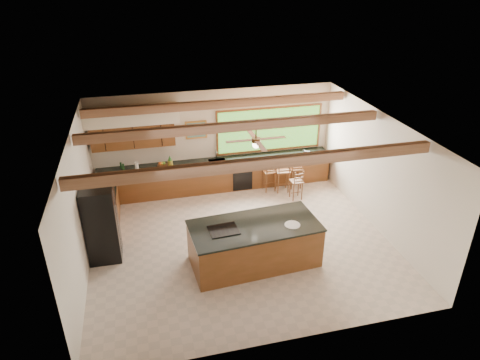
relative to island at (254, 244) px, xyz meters
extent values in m
plane|color=#BCAA9B|center=(-0.11, 0.85, -0.51)|extent=(7.20, 7.20, 0.00)
cube|color=beige|center=(-0.11, 4.10, 0.99)|extent=(7.20, 0.04, 3.00)
cube|color=beige|center=(-0.11, -2.40, 0.99)|extent=(7.20, 0.04, 3.00)
cube|color=beige|center=(-3.71, 0.85, 0.99)|extent=(0.04, 6.50, 3.00)
cube|color=beige|center=(3.49, 0.85, 0.99)|extent=(0.04, 6.50, 3.00)
cube|color=#A07E50|center=(-0.11, 0.85, 2.49)|extent=(7.20, 6.50, 0.04)
cube|color=#936849|center=(-0.11, -0.75, 2.35)|extent=(7.10, 0.15, 0.22)
cube|color=#936849|center=(-0.11, 1.35, 2.35)|extent=(7.10, 0.15, 0.22)
cube|color=#936849|center=(-0.11, 3.15, 2.35)|extent=(7.10, 0.15, 0.22)
cube|color=brown|center=(-2.46, 3.91, 1.39)|extent=(2.30, 0.35, 0.70)
cube|color=white|center=(-2.46, 3.84, 1.99)|extent=(2.60, 0.50, 0.48)
cylinder|color=#FFEABF|center=(-3.16, 3.84, 1.76)|extent=(0.10, 0.10, 0.01)
cylinder|color=#FFEABF|center=(-1.76, 3.84, 1.76)|extent=(0.10, 0.10, 0.01)
cube|color=#67A139|center=(1.59, 4.07, 1.16)|extent=(3.20, 0.04, 1.30)
cube|color=#BF873A|center=(-0.66, 4.07, 1.34)|extent=(0.64, 0.03, 0.54)
cube|color=#43785D|center=(-0.66, 4.05, 1.34)|extent=(0.54, 0.01, 0.44)
cube|color=brown|center=(-0.11, 3.76, -0.07)|extent=(7.00, 0.65, 0.88)
cube|color=black|center=(-0.11, 3.76, 0.39)|extent=(7.04, 0.69, 0.04)
cube|color=brown|center=(-3.37, 2.20, -0.07)|extent=(0.65, 2.35, 0.88)
cube|color=black|center=(-3.37, 2.20, 0.39)|extent=(0.69, 2.39, 0.04)
cube|color=black|center=(0.59, 3.43, -0.09)|extent=(0.60, 0.02, 0.78)
cube|color=silver|center=(-0.11, 3.76, 0.40)|extent=(0.50, 0.38, 0.03)
cylinder|color=silver|center=(-0.11, 3.96, 0.56)|extent=(0.03, 0.03, 0.30)
cylinder|color=silver|center=(-0.11, 3.86, 0.69)|extent=(0.03, 0.20, 0.03)
cylinder|color=silver|center=(-2.47, 3.67, 0.55)|extent=(0.11, 0.11, 0.26)
cylinder|color=#163817|center=(-2.84, 3.76, 0.52)|extent=(0.06, 0.06, 0.21)
cylinder|color=#163817|center=(-2.91, 3.91, 0.51)|extent=(0.05, 0.05, 0.19)
cube|color=black|center=(2.72, 3.72, 0.46)|extent=(0.21, 0.19, 0.08)
cube|color=brown|center=(0.00, 0.00, -0.02)|extent=(2.93, 1.51, 0.96)
cube|color=black|center=(0.00, 0.00, 0.48)|extent=(2.98, 1.56, 0.04)
cube|color=black|center=(-0.72, -0.05, 0.51)|extent=(0.67, 0.55, 0.02)
cylinder|color=silver|center=(0.81, -0.21, 0.51)|extent=(0.35, 0.35, 0.02)
cube|color=black|center=(-3.33, 1.00, 0.41)|extent=(0.73, 0.71, 1.84)
cube|color=silver|center=(-2.98, 1.00, 0.41)|extent=(0.02, 0.05, 1.69)
cube|color=brown|center=(1.38, 3.30, 0.13)|extent=(0.41, 0.41, 0.04)
cylinder|color=brown|center=(1.23, 3.16, -0.20)|extent=(0.04, 0.04, 0.61)
cylinder|color=brown|center=(1.52, 3.16, -0.20)|extent=(0.04, 0.04, 0.61)
cylinder|color=brown|center=(1.23, 3.45, -0.20)|extent=(0.04, 0.04, 0.61)
cylinder|color=brown|center=(1.52, 3.45, -0.20)|extent=(0.04, 0.04, 0.61)
cube|color=brown|center=(1.75, 3.16, 0.16)|extent=(0.44, 0.44, 0.04)
cylinder|color=brown|center=(1.60, 3.01, -0.18)|extent=(0.04, 0.04, 0.65)
cylinder|color=brown|center=(1.91, 3.01, -0.18)|extent=(0.04, 0.04, 0.65)
cylinder|color=brown|center=(1.60, 3.32, -0.18)|extent=(0.04, 0.04, 0.65)
cylinder|color=brown|center=(1.91, 3.32, -0.18)|extent=(0.04, 0.04, 0.65)
cube|color=brown|center=(2.22, 3.30, 0.13)|extent=(0.40, 0.40, 0.04)
cylinder|color=brown|center=(2.07, 3.16, -0.20)|extent=(0.04, 0.04, 0.61)
cylinder|color=brown|center=(2.36, 3.16, -0.20)|extent=(0.04, 0.04, 0.61)
cylinder|color=brown|center=(2.07, 3.45, -0.20)|extent=(0.04, 0.04, 0.61)
cylinder|color=brown|center=(2.36, 3.45, -0.20)|extent=(0.04, 0.04, 0.61)
cube|color=brown|center=(1.99, 2.60, 0.06)|extent=(0.35, 0.35, 0.04)
cylinder|color=brown|center=(1.86, 2.47, -0.23)|extent=(0.03, 0.03, 0.55)
cylinder|color=brown|center=(2.12, 2.47, -0.23)|extent=(0.03, 0.03, 0.55)
cylinder|color=brown|center=(1.86, 2.74, -0.23)|extent=(0.03, 0.03, 0.55)
cylinder|color=brown|center=(2.12, 2.74, -0.23)|extent=(0.03, 0.03, 0.55)
camera|label=1|loc=(-2.22, -7.71, 5.70)|focal=32.00mm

